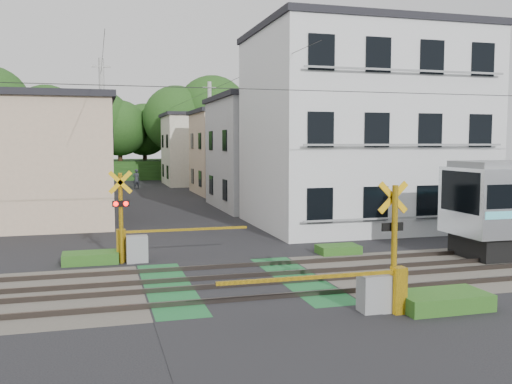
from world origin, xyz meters
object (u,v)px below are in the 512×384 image
object	(u,v)px
crossing_signal_near	(379,283)
apartment_block	(361,129)
crossing_signal_far	(134,241)
pedestrian	(136,179)

from	to	relation	value
crossing_signal_near	apartment_block	size ratio (longest dim) A/B	0.46
crossing_signal_far	pedestrian	distance (m)	30.78
crossing_signal_near	pedestrian	xyz separation A→B (m)	(-3.03, 38.01, 0.14)
apartment_block	pedestrian	xyz separation A→B (m)	(-8.94, 24.86, -3.80)
crossing_signal_far	apartment_block	size ratio (longest dim) A/B	0.46
apartment_block	pedestrian	bearing A→B (deg)	109.78
crossing_signal_far	apartment_block	bearing A→B (deg)	27.78
crossing_signal_near	crossing_signal_far	distance (m)	8.95
crossing_signal_far	pedestrian	size ratio (longest dim) A/B	2.78
crossing_signal_far	crossing_signal_near	bearing A→B (deg)	-54.71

